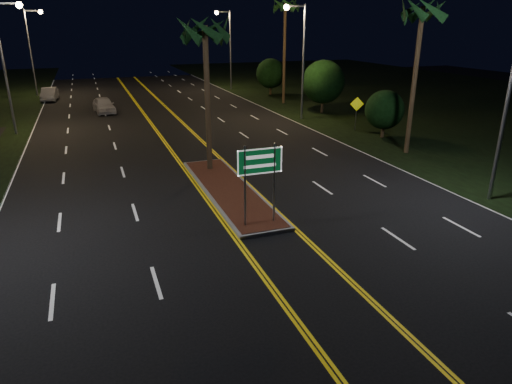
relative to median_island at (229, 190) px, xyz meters
name	(u,v)px	position (x,y,z in m)	size (l,w,h in m)	color
ground	(288,258)	(0.00, -7.00, -0.08)	(120.00, 120.00, 0.00)	black
grass_right	(454,101)	(30.00, 18.00, -0.08)	(40.00, 110.00, 0.01)	black
median_island	(229,190)	(0.00, 0.00, 0.00)	(2.25, 10.25, 0.17)	gray
highway_sign	(260,169)	(0.00, -4.20, 2.32)	(1.80, 0.08, 3.20)	gray
streetlight_left_mid	(8,53)	(-10.61, 17.00, 5.57)	(1.91, 0.44, 9.00)	gray
streetlight_left_far	(33,43)	(-10.61, 37.00, 5.57)	(1.91, 0.44, 9.00)	gray
streetlight_right_near	(506,73)	(10.61, -5.00, 5.57)	(1.91, 0.44, 9.00)	gray
streetlight_right_mid	(299,49)	(10.61, 15.00, 5.57)	(1.91, 0.44, 9.00)	gray
streetlight_right_far	(227,41)	(10.61, 35.00, 5.57)	(1.91, 0.44, 9.00)	gray
palm_median	(205,30)	(0.00, 3.50, 7.19)	(2.40, 2.40, 8.30)	#382819
palm_right_near	(423,12)	(12.50, 3.00, 8.13)	(2.40, 2.40, 9.30)	#382819
palm_right_far	(285,6)	(12.80, 23.00, 9.06)	(2.40, 2.40, 10.30)	#382819
shrub_near	(385,110)	(13.50, 7.00, 1.86)	(2.70, 2.70, 3.30)	#382819
shrub_mid	(323,82)	(14.00, 17.00, 2.64)	(3.78, 3.78, 4.62)	#382819
shrub_far	(271,73)	(13.80, 29.00, 2.25)	(3.24, 3.24, 3.96)	#382819
car_near	(104,104)	(-4.50, 23.74, 0.72)	(2.08, 4.85, 1.62)	silver
car_far	(49,93)	(-9.50, 33.09, 0.68)	(1.97, 4.59, 1.53)	#A9A9B2
warning_sign	(357,109)	(12.98, 9.73, 1.52)	(1.00, 0.34, 2.47)	gray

